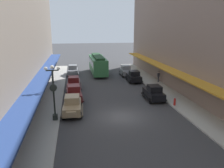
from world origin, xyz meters
name	(u,v)px	position (x,y,z in m)	size (l,w,h in m)	color
ground_plane	(122,117)	(0.00, 0.00, 0.00)	(200.00, 200.00, 0.00)	#38383A
sidewalk_left	(43,121)	(-7.50, 0.00, 0.07)	(3.00, 60.00, 0.15)	#A8A59E
sidewalk_right	(193,111)	(7.50, 0.00, 0.07)	(3.00, 60.00, 0.15)	#A8A59E
parked_car_0	(74,93)	(-4.63, 5.81, 0.94)	(2.27, 4.31, 1.84)	#591919
parked_car_1	(72,105)	(-4.81, 1.56, 0.94)	(2.29, 4.31, 1.84)	#997F5B
parked_car_2	(154,92)	(4.82, 4.48, 0.94)	(2.24, 4.30, 1.84)	black
parked_car_3	(74,83)	(-4.63, 10.97, 0.94)	(2.21, 4.29, 1.84)	#591919
parked_car_4	(134,76)	(4.83, 13.74, 0.94)	(2.22, 4.29, 1.84)	black
parked_car_5	(126,71)	(4.65, 18.46, 0.94)	(2.27, 4.31, 1.84)	slate
parked_car_6	(73,70)	(-4.76, 20.48, 0.94)	(2.22, 4.29, 1.84)	slate
streetcar	(98,64)	(-0.17, 20.87, 1.90)	(2.61, 9.62, 3.46)	#33723F
lamp_post_with_clock	(54,91)	(-6.40, -0.04, 2.99)	(1.42, 0.44, 5.16)	black
fire_hydrant	(175,102)	(6.35, 1.88, 0.56)	(0.24, 0.24, 0.82)	#B21E19
pedestrian_0	(159,77)	(8.49, 12.49, 1.01)	(0.36, 0.28, 1.67)	#2D2D33
pedestrian_1	(53,72)	(-8.18, 18.71, 1.01)	(0.36, 0.28, 1.67)	slate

